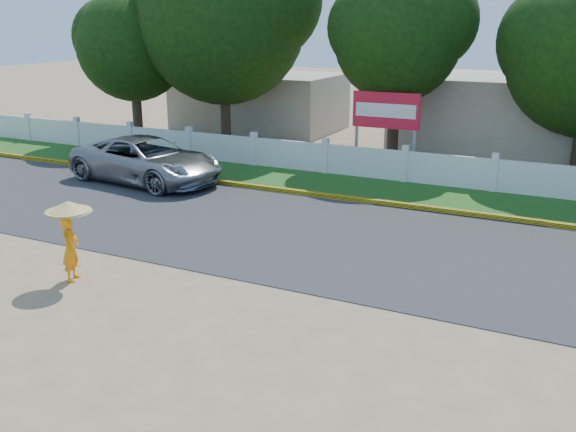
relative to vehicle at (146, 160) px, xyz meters
The scene contains 11 objects.
ground 10.86m from the vehicle, 41.96° to the right, with size 120.00×120.00×0.00m, color #9E8460.
road 8.54m from the vehicle, 18.80° to the right, with size 60.00×7.00×0.02m, color #38383A.
grass_verge 8.47m from the vehicle, 17.30° to the left, with size 60.00×3.50×0.03m, color #2D601E.
curb 8.12m from the vehicle, ahead, with size 40.00×0.18×0.16m, color yellow.
fence 8.98m from the vehicle, 26.17° to the left, with size 40.00×0.10×1.10m, color silver.
building_near 15.45m from the vehicle, 44.22° to the left, with size 10.00×6.00×3.20m, color #B7AD99.
building_far 11.93m from the vehicle, 99.40° to the left, with size 8.00×5.00×2.80m, color #B7AD99.
vehicle is the anchor object (origin of this frame).
monk_with_parasol 8.81m from the vehicle, 62.25° to the right, with size 0.99×0.99×1.80m.
billboard 8.69m from the vehicle, 36.09° to the left, with size 2.50×0.13×2.95m.
tree_row 13.81m from the vehicle, 30.76° to the left, with size 37.99×7.39×8.99m.
Camera 1 is at (5.98, -10.14, 5.47)m, focal length 40.00 mm.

